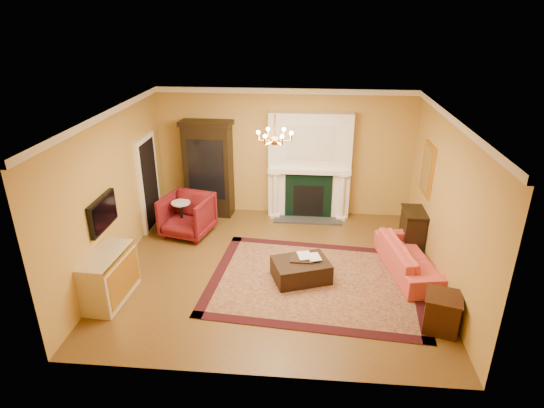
# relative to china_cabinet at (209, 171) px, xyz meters

# --- Properties ---
(floor) EXTENTS (6.00, 5.50, 0.02)m
(floor) POSITION_rel_china_cabinet_xyz_m (1.77, -2.49, -1.10)
(floor) COLOR brown
(floor) RESTS_ON ground
(ceiling) EXTENTS (6.00, 5.50, 0.02)m
(ceiling) POSITION_rel_china_cabinet_xyz_m (1.77, -2.49, 1.92)
(ceiling) COLOR white
(ceiling) RESTS_ON wall_back
(wall_back) EXTENTS (6.00, 0.02, 3.00)m
(wall_back) POSITION_rel_china_cabinet_xyz_m (1.77, 0.27, 0.41)
(wall_back) COLOR #BC9043
(wall_back) RESTS_ON floor
(wall_front) EXTENTS (6.00, 0.02, 3.00)m
(wall_front) POSITION_rel_china_cabinet_xyz_m (1.77, -5.25, 0.41)
(wall_front) COLOR #BC9043
(wall_front) RESTS_ON floor
(wall_left) EXTENTS (0.02, 5.50, 3.00)m
(wall_left) POSITION_rel_china_cabinet_xyz_m (-1.24, -2.49, 0.41)
(wall_left) COLOR #BC9043
(wall_left) RESTS_ON floor
(wall_right) EXTENTS (0.02, 5.50, 3.00)m
(wall_right) POSITION_rel_china_cabinet_xyz_m (4.78, -2.49, 0.41)
(wall_right) COLOR #BC9043
(wall_right) RESTS_ON floor
(fireplace) EXTENTS (1.90, 0.70, 2.50)m
(fireplace) POSITION_rel_china_cabinet_xyz_m (2.37, 0.08, 0.10)
(fireplace) COLOR white
(fireplace) RESTS_ON wall_back
(crown_molding) EXTENTS (6.00, 5.50, 0.12)m
(crown_molding) POSITION_rel_china_cabinet_xyz_m (1.77, -1.53, 1.85)
(crown_molding) COLOR white
(crown_molding) RESTS_ON ceiling
(doorway) EXTENTS (0.08, 1.05, 2.10)m
(doorway) POSITION_rel_china_cabinet_xyz_m (-1.19, -0.79, -0.05)
(doorway) COLOR white
(doorway) RESTS_ON wall_left
(tv_panel) EXTENTS (0.09, 0.95, 0.58)m
(tv_panel) POSITION_rel_china_cabinet_xyz_m (-1.18, -3.09, 0.26)
(tv_panel) COLOR black
(tv_panel) RESTS_ON wall_left
(gilt_mirror) EXTENTS (0.06, 0.76, 1.05)m
(gilt_mirror) POSITION_rel_china_cabinet_xyz_m (4.74, -1.09, 0.56)
(gilt_mirror) COLOR gold
(gilt_mirror) RESTS_ON wall_right
(chandelier) EXTENTS (0.63, 0.55, 0.53)m
(chandelier) POSITION_rel_china_cabinet_xyz_m (1.77, -2.49, 1.52)
(chandelier) COLOR #C07F34
(chandelier) RESTS_ON ceiling
(oriental_rug) EXTENTS (4.09, 3.21, 0.02)m
(oriental_rug) POSITION_rel_china_cabinet_xyz_m (2.56, -2.83, -1.08)
(oriental_rug) COLOR #3F0D0F
(oriental_rug) RESTS_ON floor
(china_cabinet) EXTENTS (1.12, 0.57, 2.18)m
(china_cabinet) POSITION_rel_china_cabinet_xyz_m (0.00, 0.00, 0.00)
(china_cabinet) COLOR black
(china_cabinet) RESTS_ON floor
(wingback_armchair) EXTENTS (1.17, 1.12, 1.01)m
(wingback_armchair) POSITION_rel_china_cabinet_xyz_m (-0.26, -1.16, -0.59)
(wingback_armchair) COLOR maroon
(wingback_armchair) RESTS_ON floor
(pedestal_table) EXTENTS (0.42, 0.42, 0.74)m
(pedestal_table) POSITION_rel_china_cabinet_xyz_m (-0.40, -1.10, -0.66)
(pedestal_table) COLOR black
(pedestal_table) RESTS_ON floor
(commode) EXTENTS (0.62, 1.20, 0.87)m
(commode) POSITION_rel_china_cabinet_xyz_m (-0.96, -3.67, -0.66)
(commode) COLOR beige
(commode) RESTS_ON floor
(coral_sofa) EXTENTS (0.92, 2.06, 0.78)m
(coral_sofa) POSITION_rel_china_cabinet_xyz_m (4.32, -2.32, -0.70)
(coral_sofa) COLOR #D65143
(coral_sofa) RESTS_ON floor
(end_table) EXTENTS (0.62, 0.62, 0.58)m
(end_table) POSITION_rel_china_cabinet_xyz_m (4.49, -4.00, -0.80)
(end_table) COLOR #35190E
(end_table) RESTS_ON floor
(console_table) EXTENTS (0.41, 0.71, 0.79)m
(console_table) POSITION_rel_china_cabinet_xyz_m (4.55, -1.31, -0.70)
(console_table) COLOR black
(console_table) RESTS_ON floor
(leather_ottoman) EXTENTS (1.18, 1.02, 0.37)m
(leather_ottoman) POSITION_rel_china_cabinet_xyz_m (2.28, -2.78, -0.89)
(leather_ottoman) COLOR black
(leather_ottoman) RESTS_ON oriental_rug
(ottoman_tray) EXTENTS (0.42, 0.33, 0.03)m
(ottoman_tray) POSITION_rel_china_cabinet_xyz_m (2.29, -2.71, -0.69)
(ottoman_tray) COLOR black
(ottoman_tray) RESTS_ON leather_ottoman
(book_a) EXTENTS (0.24, 0.09, 0.32)m
(book_a) POSITION_rel_china_cabinet_xyz_m (2.22, -2.68, -0.52)
(book_a) COLOR gray
(book_a) RESTS_ON ottoman_tray
(book_b) EXTENTS (0.22, 0.08, 0.30)m
(book_b) POSITION_rel_china_cabinet_xyz_m (2.41, -2.71, -0.53)
(book_b) COLOR gray
(book_b) RESTS_ON ottoman_tray
(topiary_left) EXTENTS (0.17, 0.17, 0.46)m
(topiary_left) POSITION_rel_china_cabinet_xyz_m (1.79, 0.04, 0.39)
(topiary_left) COLOR gray
(topiary_left) RESTS_ON fireplace
(topiary_right) EXTENTS (0.17, 0.17, 0.45)m
(topiary_right) POSITION_rel_china_cabinet_xyz_m (2.96, 0.04, 0.39)
(topiary_right) COLOR gray
(topiary_right) RESTS_ON fireplace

